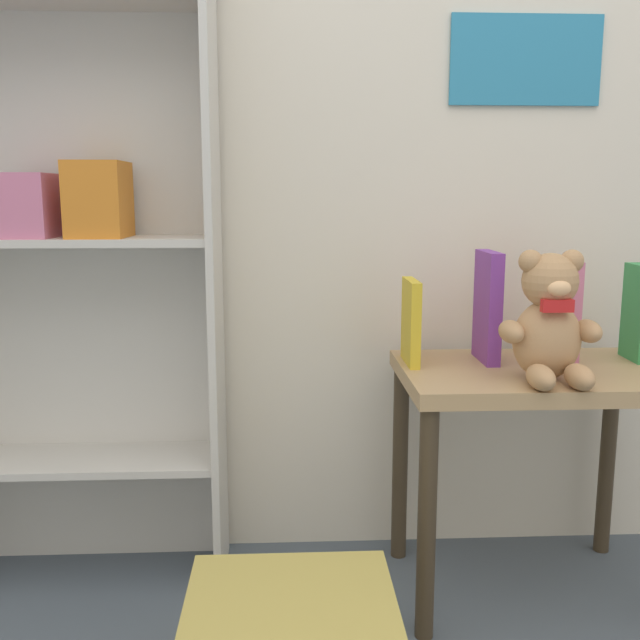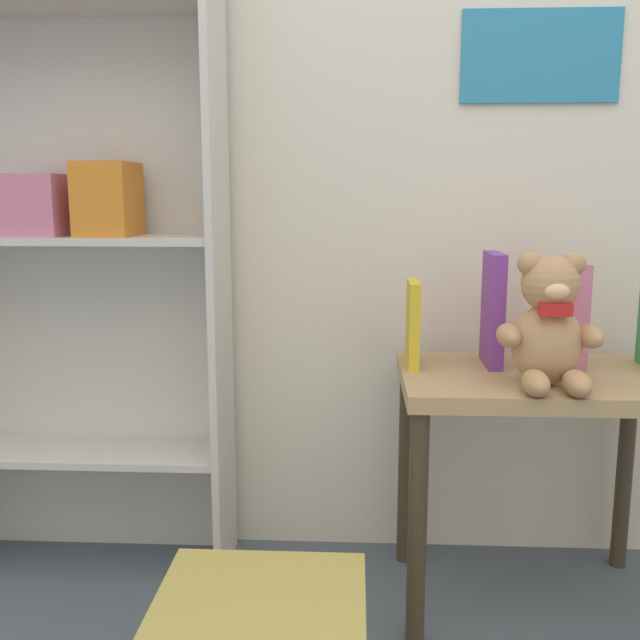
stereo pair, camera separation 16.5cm
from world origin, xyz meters
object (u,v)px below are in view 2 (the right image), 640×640
(book_standing_yellow, at_px, (414,323))
(bookshelf_side, at_px, (83,199))
(teddy_bear, at_px, (549,326))
(book_standing_purple, at_px, (493,309))
(display_table, at_px, (536,413))
(book_standing_pink, at_px, (575,316))

(book_standing_yellow, bearing_deg, bookshelf_side, 173.63)
(teddy_bear, relative_size, book_standing_purple, 1.07)
(bookshelf_side, height_order, book_standing_yellow, bookshelf_side)
(bookshelf_side, bearing_deg, display_table, -8.52)
(book_standing_yellow, height_order, book_standing_purple, book_standing_purple)
(book_standing_purple, bearing_deg, book_standing_yellow, -174.73)
(book_standing_yellow, bearing_deg, teddy_bear, -32.49)
(display_table, relative_size, book_standing_yellow, 3.07)
(bookshelf_side, height_order, display_table, bookshelf_side)
(teddy_bear, distance_m, book_standing_yellow, 0.32)
(book_standing_pink, bearing_deg, teddy_bear, -119.87)
(book_standing_pink, bearing_deg, book_standing_yellow, -178.96)
(book_standing_pink, bearing_deg, book_standing_purple, 176.34)
(bookshelf_side, xyz_separation_m, display_table, (1.08, -0.16, -0.47))
(display_table, distance_m, teddy_bear, 0.24)
(book_standing_yellow, bearing_deg, book_standing_purple, 5.19)
(teddy_bear, distance_m, book_standing_purple, 0.20)
(display_table, distance_m, book_standing_yellow, 0.34)
(display_table, relative_size, book_standing_pink, 2.52)
(bookshelf_side, relative_size, book_standing_pink, 6.96)
(book_standing_yellow, bearing_deg, display_table, -12.73)
(display_table, bearing_deg, book_standing_yellow, 166.77)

